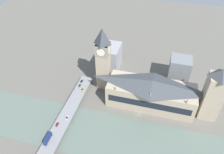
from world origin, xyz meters
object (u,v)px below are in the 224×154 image
object	(u,v)px
victoria_tower	(213,94)
parliament_hall	(151,93)
double_decker_bus_mid	(48,138)
car_northbound_tail	(67,118)
car_southbound_mid	(82,90)
clock_tower	(103,58)
car_southbound_tail	(80,85)
road_bridge	(62,123)
car_northbound_lead	(82,81)
car_northbound_mid	(57,124)

from	to	relation	value
victoria_tower	parliament_hall	bearing A→B (deg)	90.06
double_decker_bus_mid	car_northbound_tail	bearing A→B (deg)	-12.95
double_decker_bus_mid	car_southbound_mid	size ratio (longest dim) A/B	2.83
clock_tower	victoria_tower	size ratio (longest dim) A/B	1.20
car_northbound_tail	clock_tower	bearing A→B (deg)	-17.68
parliament_hall	victoria_tower	xyz separation A→B (m)	(0.06, -54.37, 12.15)
car_northbound_tail	car_southbound_tail	distance (m)	44.63
car_northbound_tail	car_southbound_mid	size ratio (longest dim) A/B	1.04
car_northbound_tail	road_bridge	bearing A→B (deg)	154.80
car_northbound_lead	car_southbound_tail	distance (m)	7.32
road_bridge	double_decker_bus_mid	size ratio (longest dim) A/B	11.59
car_northbound_lead	car_southbound_tail	size ratio (longest dim) A/B	0.94
car_northbound_tail	car_southbound_mid	distance (m)	39.00
car_northbound_lead	car_southbound_mid	distance (m)	13.86
parliament_hall	road_bridge	world-z (taller)	parliament_hall
clock_tower	car_northbound_lead	xyz separation A→B (m)	(-5.45, 23.87, -32.14)
double_decker_bus_mid	car_northbound_mid	distance (m)	16.59
car_southbound_tail	double_decker_bus_mid	bearing A→B (deg)	179.31
clock_tower	car_southbound_mid	size ratio (longest dim) A/B	17.40
car_southbound_mid	car_northbound_tail	bearing A→B (deg)	180.00
road_bridge	car_northbound_tail	distance (m)	6.41
clock_tower	victoria_tower	distance (m)	108.26
road_bridge	car_northbound_lead	xyz separation A→B (m)	(57.25, 3.04, 1.63)
parliament_hall	car_northbound_mid	world-z (taller)	parliament_hall
road_bridge	car_southbound_mid	world-z (taller)	car_southbound_mid
clock_tower	car_northbound_mid	world-z (taller)	clock_tower
victoria_tower	double_decker_bus_mid	distance (m)	149.49
parliament_hall	car_northbound_mid	xyz separation A→B (m)	(-52.69, 76.20, -9.59)
road_bridge	car_northbound_mid	world-z (taller)	car_northbound_mid
parliament_hall	double_decker_bus_mid	size ratio (longest dim) A/B	7.39
double_decker_bus_mid	car_southbound_tail	distance (m)	70.15
clock_tower	road_bridge	distance (m)	74.20
victoria_tower	car_southbound_mid	distance (m)	127.05
road_bridge	car_northbound_lead	world-z (taller)	car_northbound_lead
parliament_hall	clock_tower	distance (m)	58.77
victoria_tower	double_decker_bus_mid	world-z (taller)	victoria_tower
double_decker_bus_mid	car_northbound_lead	distance (m)	77.44
car_northbound_mid	car_southbound_tail	world-z (taller)	car_northbound_mid
car_northbound_tail	parliament_hall	bearing A→B (deg)	-58.48
car_northbound_mid	car_southbound_tail	size ratio (longest dim) A/B	1.03
double_decker_bus_mid	car_northbound_lead	world-z (taller)	double_decker_bus_mid
car_southbound_tail	car_northbound_mid	bearing A→B (deg)	179.58
car_southbound_mid	car_southbound_tail	distance (m)	7.38
car_northbound_lead	double_decker_bus_mid	bearing A→B (deg)	179.82
car_southbound_mid	road_bridge	bearing A→B (deg)	176.61
double_decker_bus_mid	car_southbound_tail	xyz separation A→B (m)	(70.12, -0.84, -1.99)
clock_tower	car_southbound_tail	distance (m)	41.66
road_bridge	car_southbound_mid	distance (m)	44.72
parliament_hall	car_northbound_lead	distance (m)	77.45
parliament_hall	car_northbound_lead	xyz separation A→B (m)	(8.26, 76.40, -9.64)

